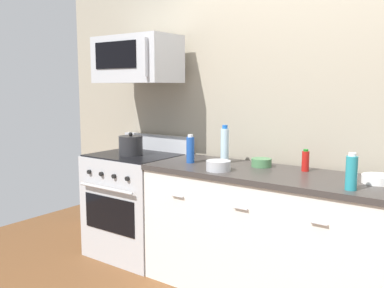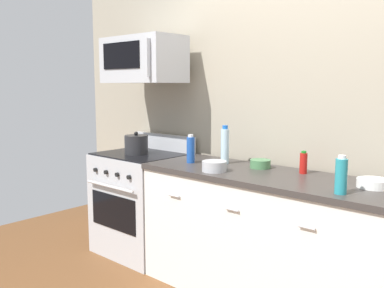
{
  "view_description": "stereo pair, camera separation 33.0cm",
  "coord_description": "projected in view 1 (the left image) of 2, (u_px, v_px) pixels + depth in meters",
  "views": [
    {
      "loc": [
        1.06,
        -2.7,
        1.53
      ],
      "look_at": [
        -0.86,
        -0.05,
        1.07
      ],
      "focal_mm": 39.55,
      "sensor_mm": 36.0,
      "label": 1
    },
    {
      "loc": [
        1.32,
        -2.5,
        1.53
      ],
      "look_at": [
        -0.86,
        -0.05,
        1.07
      ],
      "focal_mm": 39.55,
      "sensor_mm": 36.0,
      "label": 2
    }
  ],
  "objects": [
    {
      "name": "bottle_hot_sauce_red",
      "position": [
        305.0,
        161.0,
        3.01
      ],
      "size": [
        0.05,
        0.05,
        0.16
      ],
      "color": "#B21914",
      "rests_on": "countertop_slab"
    },
    {
      "name": "bowl_steel_prep",
      "position": [
        218.0,
        165.0,
        3.03
      ],
      "size": [
        0.18,
        0.18,
        0.07
      ],
      "color": "#B2B5BA",
      "rests_on": "countertop_slab"
    },
    {
      "name": "stockpot",
      "position": [
        131.0,
        145.0,
        3.7
      ],
      "size": [
        0.21,
        0.21,
        0.2
      ],
      "color": "#262628",
      "rests_on": "range_oven"
    },
    {
      "name": "back_wall",
      "position": [
        322.0,
        110.0,
        3.14
      ],
      "size": [
        5.38,
        0.1,
        2.7
      ],
      "primitive_type": "cube",
      "color": "#9E937F",
      "rests_on": "ground_plane"
    },
    {
      "name": "bottle_soda_blue",
      "position": [
        190.0,
        149.0,
        3.34
      ],
      "size": [
        0.06,
        0.06,
        0.23
      ],
      "color": "#1E4CA5",
      "rests_on": "countertop_slab"
    },
    {
      "name": "bottle_water_clear",
      "position": [
        225.0,
        145.0,
        3.32
      ],
      "size": [
        0.06,
        0.06,
        0.3
      ],
      "color": "silver",
      "rests_on": "countertop_slab"
    },
    {
      "name": "microwave",
      "position": [
        137.0,
        60.0,
        3.68
      ],
      "size": [
        0.74,
        0.44,
        0.4
      ],
      "color": "#B7BABF"
    },
    {
      "name": "bottle_dish_soap",
      "position": [
        351.0,
        172.0,
        2.46
      ],
      "size": [
        0.07,
        0.07,
        0.22
      ],
      "color": "teal",
      "rests_on": "countertop_slab"
    },
    {
      "name": "counter_unit",
      "position": [
        296.0,
        241.0,
        2.93
      ],
      "size": [
        2.29,
        0.66,
        0.92
      ],
      "color": "silver",
      "rests_on": "ground_plane"
    },
    {
      "name": "bowl_white_ceramic",
      "position": [
        378.0,
        179.0,
        2.64
      ],
      "size": [
        0.2,
        0.2,
        0.05
      ],
      "color": "white",
      "rests_on": "countertop_slab"
    },
    {
      "name": "range_oven",
      "position": [
        136.0,
        204.0,
        3.82
      ],
      "size": [
        0.76,
        0.69,
        1.07
      ],
      "color": "#B7BABF",
      "rests_on": "ground_plane"
    },
    {
      "name": "bowl_green_glaze",
      "position": [
        261.0,
        162.0,
        3.18
      ],
      "size": [
        0.15,
        0.15,
        0.06
      ],
      "color": "#477A4C",
      "rests_on": "countertop_slab"
    }
  ]
}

